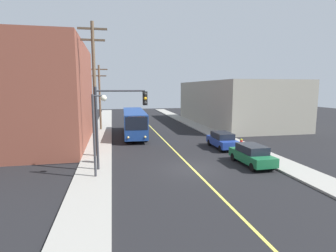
{
  "coord_description": "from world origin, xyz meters",
  "views": [
    {
      "loc": [
        -5.82,
        -18.62,
        6.05
      ],
      "look_at": [
        0.0,
        9.04,
        2.0
      ],
      "focal_mm": 28.39,
      "sensor_mm": 36.0,
      "label": 1
    }
  ],
  "objects_px": {
    "street_lamp_left": "(97,123)",
    "utility_pole_near": "(94,84)",
    "fire_hydrant": "(241,143)",
    "parked_car_green": "(252,155)",
    "traffic_signal_left_corner": "(118,112)",
    "city_bus": "(134,122)",
    "utility_pole_mid": "(100,94)",
    "parked_car_blue": "(222,140)"
  },
  "relations": [
    {
      "from": "parked_car_green",
      "to": "fire_hydrant",
      "type": "xyz_separation_m",
      "value": [
        2.0,
        5.62,
        -0.26
      ]
    },
    {
      "from": "traffic_signal_left_corner",
      "to": "fire_hydrant",
      "type": "relative_size",
      "value": 7.14
    },
    {
      "from": "city_bus",
      "to": "parked_car_green",
      "type": "relative_size",
      "value": 2.75
    },
    {
      "from": "parked_car_green",
      "to": "utility_pole_mid",
      "type": "xyz_separation_m",
      "value": [
        -12.36,
        20.56,
        4.34
      ]
    },
    {
      "from": "utility_pole_near",
      "to": "fire_hydrant",
      "type": "height_order",
      "value": "utility_pole_near"
    },
    {
      "from": "parked_car_blue",
      "to": "utility_pole_near",
      "type": "xyz_separation_m",
      "value": [
        -12.22,
        -1.05,
        5.51
      ]
    },
    {
      "from": "utility_pole_mid",
      "to": "traffic_signal_left_corner",
      "type": "xyz_separation_m",
      "value": [
        2.1,
        -19.71,
        -0.88
      ]
    },
    {
      "from": "parked_car_blue",
      "to": "utility_pole_near",
      "type": "distance_m",
      "value": 13.45
    },
    {
      "from": "parked_car_blue",
      "to": "fire_hydrant",
      "type": "bearing_deg",
      "value": -13.11
    },
    {
      "from": "street_lamp_left",
      "to": "utility_pole_near",
      "type": "bearing_deg",
      "value": 94.17
    },
    {
      "from": "utility_pole_mid",
      "to": "fire_hydrant",
      "type": "bearing_deg",
      "value": -46.14
    },
    {
      "from": "utility_pole_mid",
      "to": "traffic_signal_left_corner",
      "type": "height_order",
      "value": "utility_pole_mid"
    },
    {
      "from": "city_bus",
      "to": "utility_pole_mid",
      "type": "height_order",
      "value": "utility_pole_mid"
    },
    {
      "from": "city_bus",
      "to": "parked_car_blue",
      "type": "distance_m",
      "value": 12.19
    },
    {
      "from": "utility_pole_near",
      "to": "utility_pole_mid",
      "type": "height_order",
      "value": "utility_pole_near"
    },
    {
      "from": "utility_pole_near",
      "to": "fire_hydrant",
      "type": "bearing_deg",
      "value": 2.49
    },
    {
      "from": "traffic_signal_left_corner",
      "to": "street_lamp_left",
      "type": "xyz_separation_m",
      "value": [
        -1.42,
        -1.57,
        -0.56
      ]
    },
    {
      "from": "street_lamp_left",
      "to": "fire_hydrant",
      "type": "relative_size",
      "value": 6.55
    },
    {
      "from": "city_bus",
      "to": "utility_pole_near",
      "type": "bearing_deg",
      "value": -112.12
    },
    {
      "from": "parked_car_green",
      "to": "traffic_signal_left_corner",
      "type": "relative_size",
      "value": 0.74
    },
    {
      "from": "fire_hydrant",
      "to": "city_bus",
      "type": "bearing_deg",
      "value": 136.59
    },
    {
      "from": "parked_car_green",
      "to": "fire_hydrant",
      "type": "relative_size",
      "value": 5.29
    },
    {
      "from": "traffic_signal_left_corner",
      "to": "street_lamp_left",
      "type": "bearing_deg",
      "value": -132.03
    },
    {
      "from": "parked_car_green",
      "to": "parked_car_blue",
      "type": "bearing_deg",
      "value": 88.81
    },
    {
      "from": "city_bus",
      "to": "utility_pole_mid",
      "type": "relative_size",
      "value": 1.34
    },
    {
      "from": "utility_pole_near",
      "to": "street_lamp_left",
      "type": "bearing_deg",
      "value": -85.83
    },
    {
      "from": "parked_car_blue",
      "to": "utility_pole_near",
      "type": "relative_size",
      "value": 0.39
    },
    {
      "from": "street_lamp_left",
      "to": "fire_hydrant",
      "type": "bearing_deg",
      "value": 24.86
    },
    {
      "from": "utility_pole_mid",
      "to": "parked_car_blue",
      "type": "bearing_deg",
      "value": -49.27
    },
    {
      "from": "utility_pole_near",
      "to": "street_lamp_left",
      "type": "height_order",
      "value": "utility_pole_near"
    },
    {
      "from": "city_bus",
      "to": "parked_car_green",
      "type": "height_order",
      "value": "city_bus"
    },
    {
      "from": "fire_hydrant",
      "to": "parked_car_blue",
      "type": "bearing_deg",
      "value": 166.89
    },
    {
      "from": "parked_car_green",
      "to": "street_lamp_left",
      "type": "height_order",
      "value": "street_lamp_left"
    },
    {
      "from": "parked_car_green",
      "to": "utility_pole_near",
      "type": "relative_size",
      "value": 0.39
    },
    {
      "from": "traffic_signal_left_corner",
      "to": "city_bus",
      "type": "bearing_deg",
      "value": 80.97
    },
    {
      "from": "utility_pole_mid",
      "to": "street_lamp_left",
      "type": "xyz_separation_m",
      "value": [
        0.68,
        -21.28,
        -1.44
      ]
    },
    {
      "from": "city_bus",
      "to": "street_lamp_left",
      "type": "relative_size",
      "value": 2.22
    },
    {
      "from": "parked_car_green",
      "to": "parked_car_blue",
      "type": "distance_m",
      "value": 6.06
    },
    {
      "from": "parked_car_blue",
      "to": "traffic_signal_left_corner",
      "type": "xyz_separation_m",
      "value": [
        -10.39,
        -5.2,
        3.46
      ]
    },
    {
      "from": "parked_car_green",
      "to": "parked_car_blue",
      "type": "relative_size",
      "value": 1.01
    },
    {
      "from": "parked_car_blue",
      "to": "utility_pole_mid",
      "type": "distance_m",
      "value": 19.63
    },
    {
      "from": "city_bus",
      "to": "utility_pole_mid",
      "type": "distance_m",
      "value": 7.77
    }
  ]
}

